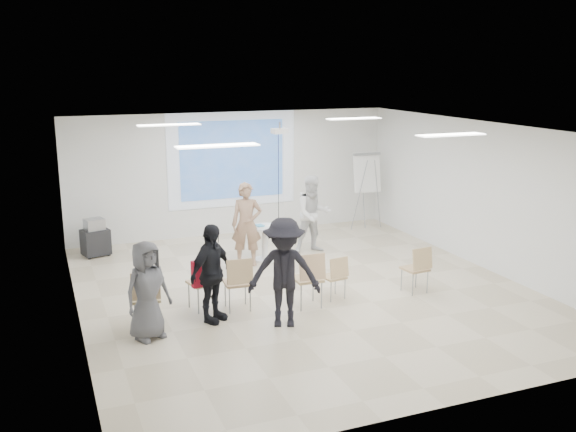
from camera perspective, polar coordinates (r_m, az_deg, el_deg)
name	(u,v)px	position (r m, az deg, el deg)	size (l,w,h in m)	color
floor	(304,293)	(12.06, 1.41, -6.84)	(8.00, 9.00, 0.10)	beige
ceiling	(305,126)	(11.37, 1.50, 7.98)	(8.00, 9.00, 0.10)	white
wall_back	(232,173)	(15.83, -5.01, 3.80)	(8.00, 0.10, 3.00)	silver
wall_left	(69,233)	(10.75, -18.86, -1.45)	(0.10, 9.00, 3.00)	silver
wall_right	(487,196)	(13.69, 17.27, 1.74)	(0.10, 9.00, 3.00)	silver
projection_halo	(232,160)	(15.71, -4.97, 5.02)	(3.20, 0.01, 2.30)	silver
projection_image	(233,160)	(15.70, -4.95, 5.02)	(2.60, 0.01, 1.90)	#376BBD
pedestal_table	(265,241)	(13.67, -2.08, -2.25)	(0.71, 0.71, 0.79)	white
player_left	(247,219)	(13.30, -3.70, -0.26)	(0.72, 0.49, 1.98)	#A47E64
player_right	(313,210)	(14.23, 2.27, 0.53)	(0.92, 0.74, 1.92)	white
controller_left	(251,201)	(13.52, -3.32, 1.34)	(0.04, 0.11, 0.04)	silver
controller_right	(302,194)	(14.32, 1.22, 1.99)	(0.04, 0.12, 0.04)	white
chair_far_left	(146,294)	(10.43, -12.50, -6.82)	(0.52, 0.55, 0.97)	tan
chair_left_mid	(205,279)	(11.03, -7.43, -5.58)	(0.54, 0.56, 0.94)	tan
chair_left_inner	(238,279)	(10.94, -4.44, -5.64)	(0.48, 0.51, 0.95)	tan
chair_center	(309,275)	(11.03, 1.91, -5.29)	(0.48, 0.51, 1.00)	tan
chair_right_inner	(336,274)	(11.48, 4.26, -5.17)	(0.43, 0.46, 0.80)	tan
chair_right_far	(418,266)	(11.97, 11.46, -4.36)	(0.46, 0.49, 0.89)	tan
red_jacket	(205,272)	(10.84, -7.37, -5.00)	(0.48, 0.11, 0.46)	#B01529
laptop	(237,280)	(11.05, -4.56, -5.72)	(0.35, 0.25, 0.03)	black
audience_left	(211,266)	(10.43, -6.85, -4.47)	(1.09, 0.65, 1.88)	black
audience_mid	(284,265)	(10.17, -0.34, -4.42)	(1.31, 0.71, 2.02)	black
audience_outer	(147,285)	(9.98, -12.45, -5.97)	(0.84, 0.56, 1.73)	#55555A
flipchart_easel	(367,173)	(16.25, 7.03, 3.78)	(0.84, 0.64, 1.95)	#94969C
av_cart	(95,239)	(14.68, -16.75, -1.95)	(0.65, 0.57, 0.83)	black
ceiling_projector	(280,138)	(12.82, -0.73, 6.97)	(0.30, 0.25, 3.00)	white
fluor_panel_nw	(169,125)	(12.70, -10.54, 7.97)	(1.20, 0.30, 0.02)	white
fluor_panel_ne	(354,119)	(14.03, 5.87, 8.61)	(1.20, 0.30, 0.02)	white
fluor_panel_sw	(217,146)	(9.31, -6.29, 6.22)	(1.20, 0.30, 0.02)	white
fluor_panel_se	(451,135)	(11.06, 14.27, 7.01)	(1.20, 0.30, 0.02)	white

